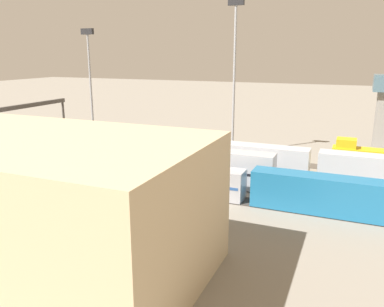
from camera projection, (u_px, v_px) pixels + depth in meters
name	position (u px, v px, depth m)	size (l,w,h in m)	color
ground_plane	(149.00, 165.00, 65.55)	(400.00, 400.00, 0.00)	gray
track_bed_0	(174.00, 152.00, 74.46)	(140.00, 2.80, 0.12)	#4C443D
track_bed_1	(162.00, 158.00, 70.00)	(140.00, 2.80, 0.12)	#3D3833
track_bed_2	(149.00, 165.00, 65.53)	(140.00, 2.80, 0.12)	#4C443D
track_bed_3	(133.00, 173.00, 61.07)	(140.00, 2.80, 0.12)	#3D3833
track_bed_4	(115.00, 182.00, 56.60)	(140.00, 2.80, 0.12)	#3D3833
train_on_track_0	(363.00, 158.00, 61.48)	(10.00, 3.00, 5.00)	gold
train_on_track_3	(62.00, 149.00, 65.59)	(71.40, 3.06, 5.00)	#B7BABF
train_on_track_4	(148.00, 173.00, 54.03)	(66.40, 3.06, 4.40)	#1E6B9E
train_on_track_2	(231.00, 159.00, 59.46)	(71.40, 3.00, 5.00)	silver
light_mast_0	(235.00, 58.00, 69.20)	(2.80, 0.70, 27.47)	#9EA0A5
light_mast_2	(90.00, 69.00, 82.16)	(2.80, 0.70, 23.26)	#9EA0A5
signal_gantry	(19.00, 112.00, 74.18)	(0.70, 25.00, 8.80)	#4C4742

